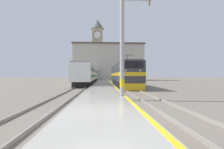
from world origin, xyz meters
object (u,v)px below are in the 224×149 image
object	(u,v)px
locomotive_train	(123,75)
catenary_mast	(123,43)
clock_tower	(97,48)
passenger_train	(91,74)

from	to	relation	value
locomotive_train	catenary_mast	bearing A→B (deg)	-96.65
catenary_mast	clock_tower	size ratio (longest dim) A/B	0.32
locomotive_train	catenary_mast	distance (m)	17.00
catenary_mast	locomotive_train	bearing A→B (deg)	83.35
passenger_train	clock_tower	xyz separation A→B (m)	(1.01, 24.90, 10.90)
catenary_mast	clock_tower	bearing A→B (deg)	93.46
locomotive_train	catenary_mast	size ratio (longest dim) A/B	2.57
catenary_mast	clock_tower	xyz separation A→B (m)	(-3.51, 57.93, 8.81)
clock_tower	catenary_mast	bearing A→B (deg)	-86.54
passenger_train	catenary_mast	bearing A→B (deg)	-82.21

